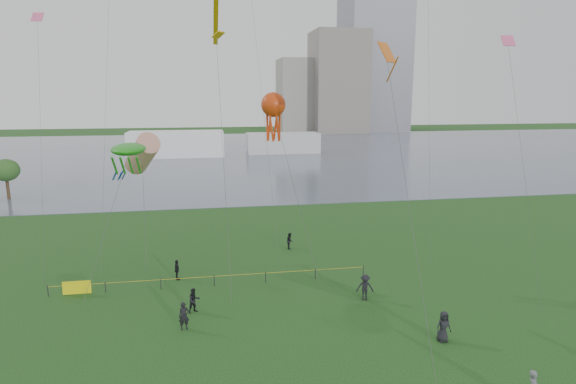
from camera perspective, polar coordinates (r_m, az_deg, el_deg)
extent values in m
plane|color=#133711|center=(26.41, 4.01, -21.78)|extent=(400.00, 400.00, 0.00)
cube|color=#505B6E|center=(122.39, -7.28, 4.61)|extent=(400.00, 120.00, 0.08)
cube|color=slate|center=(190.55, 5.94, 12.78)|extent=(20.00, 20.00, 38.00)
cube|color=gray|center=(193.08, 1.33, 11.34)|extent=(16.00, 18.00, 28.00)
cube|color=white|center=(117.15, -13.09, 5.56)|extent=(22.00, 8.00, 6.00)
cube|color=silver|center=(121.57, -0.62, 5.83)|extent=(18.00, 7.00, 5.00)
cylinder|color=#3D2B1B|center=(78.05, -30.25, 0.17)|extent=(0.44, 0.44, 2.56)
ellipsoid|color=#315B24|center=(77.61, -30.46, 2.25)|extent=(3.64, 3.64, 3.07)
cylinder|color=black|center=(39.82, -26.57, -10.45)|extent=(0.07, 0.07, 0.85)
cylinder|color=black|center=(38.84, -20.82, -10.51)|extent=(0.07, 0.07, 0.85)
cylinder|color=black|center=(38.26, -14.84, -10.46)|extent=(0.07, 0.07, 0.85)
cylinder|color=black|center=(38.09, -8.74, -10.30)|extent=(0.07, 0.07, 0.85)
cylinder|color=black|center=(38.34, -2.67, -10.03)|extent=(0.07, 0.07, 0.85)
cylinder|color=black|center=(39.00, 3.26, -9.65)|extent=(0.07, 0.07, 0.85)
cylinder|color=black|center=(40.06, 8.91, -9.20)|extent=(0.07, 0.07, 0.85)
cylinder|color=gold|center=(37.98, -8.76, -9.85)|extent=(24.00, 0.03, 0.03)
cube|color=yellow|center=(39.24, -23.75, -10.32)|extent=(2.00, 0.04, 1.00)
imported|color=black|center=(33.81, -11.07, -12.50)|extent=(1.02, 0.94, 1.70)
imported|color=black|center=(35.43, 9.11, -11.10)|extent=(1.37, 1.00, 1.92)
imported|color=black|center=(39.63, -13.02, -8.98)|extent=(0.56, 1.02, 1.65)
imported|color=black|center=(31.08, 17.95, -14.92)|extent=(0.96, 0.67, 1.88)
imported|color=black|center=(31.68, -12.23, -14.18)|extent=(0.72, 0.54, 1.79)
imported|color=black|center=(46.11, 0.22, -5.80)|extent=(0.69, 0.83, 1.55)
cylinder|color=#3F3F42|center=(37.44, -7.82, 6.80)|extent=(0.37, 10.60, 22.99)
cube|color=orange|center=(38.88, -8.54, 20.39)|extent=(0.36, 6.98, 4.09)
cube|color=orange|center=(34.83, -8.26, 17.96)|extent=(0.95, 0.95, 0.42)
cylinder|color=#3F3F42|center=(42.15, -16.67, -2.34)|extent=(0.17, 2.85, 9.52)
cylinder|color=red|center=(42.71, -16.92, 4.32)|extent=(3.80, 5.22, 3.92)
cylinder|color=#1943B3|center=(41.95, -18.88, 1.86)|extent=(0.60, 1.13, 0.88)
cylinder|color=#1943B3|center=(42.37, -19.17, 1.93)|extent=(0.60, 1.13, 0.88)
cylinder|color=#1943B3|center=(42.30, -19.80, 1.88)|extent=(0.60, 1.13, 0.88)
cylinder|color=#1943B3|center=(41.84, -19.90, 1.77)|extent=(0.60, 1.13, 0.88)
cylinder|color=#1943B3|center=(41.63, -19.33, 1.76)|extent=(0.60, 1.13, 0.88)
cylinder|color=#3F3F42|center=(37.44, -20.71, -3.55)|extent=(3.32, 3.33, 10.50)
ellipsoid|color=#1F8B19|center=(37.84, -18.37, 4.85)|extent=(2.48, 4.47, 0.87)
cylinder|color=#1F8B19|center=(36.52, -19.87, 2.95)|extent=(0.16, 1.79, 1.54)
cylinder|color=#1F8B19|center=(36.43, -19.01, 2.98)|extent=(0.16, 1.79, 1.54)
cylinder|color=#1F8B19|center=(36.34, -18.16, 3.02)|extent=(0.16, 1.79, 1.54)
cylinder|color=#1F8B19|center=(36.27, -17.30, 3.05)|extent=(0.16, 1.79, 1.54)
cylinder|color=#3F3F42|center=(38.01, 0.98, -0.11)|extent=(3.03, 4.09, 13.69)
sphere|color=red|center=(39.00, -1.75, 10.31)|extent=(1.97, 1.97, 1.97)
cylinder|color=red|center=(39.13, -1.01, 7.97)|extent=(0.18, 0.54, 2.60)
cylinder|color=red|center=(39.52, -1.47, 8.01)|extent=(0.49, 0.36, 2.61)
cylinder|color=red|center=(39.45, -2.19, 8.00)|extent=(0.49, 0.36, 2.61)
cylinder|color=red|center=(38.99, -2.47, 7.95)|extent=(0.18, 0.54, 2.60)
cylinder|color=red|center=(38.60, -2.02, 7.92)|extent=(0.49, 0.36, 2.61)
cylinder|color=red|center=(38.67, -1.28, 7.93)|extent=(0.49, 0.36, 2.61)
cylinder|color=#3F3F42|center=(25.70, 14.37, -2.52)|extent=(0.12, 8.82, 16.85)
cube|color=#D55B12|center=(29.15, 11.65, 15.90)|extent=(1.42, 1.42, 1.16)
cylinder|color=#D55B12|center=(28.25, 12.25, 13.99)|extent=(0.08, 1.58, 1.35)
cube|color=#E5598C|center=(46.31, -27.57, 17.92)|extent=(1.04, 1.00, 0.76)
cube|color=#E5598C|center=(37.92, 24.64, 16.00)|extent=(0.97, 0.68, 0.76)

